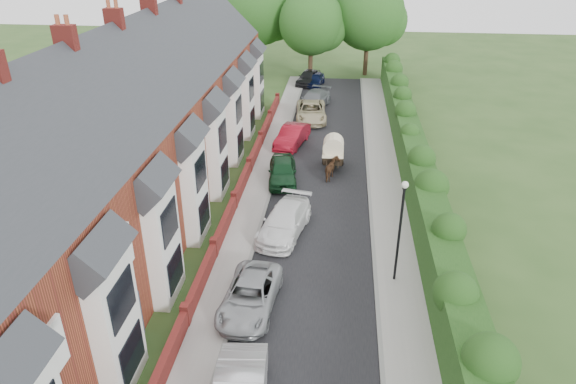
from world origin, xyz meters
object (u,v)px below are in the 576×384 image
car_white (284,221)px  car_black (309,77)px  lamppost (401,220)px  car_beige (311,111)px  car_grey (314,100)px  horse (332,169)px  car_red (292,136)px  car_green (282,171)px  car_silver_b (250,296)px  horse_cart (333,150)px

car_white → car_black: car_black is taller
lamppost → car_beige: (-5.38, 22.14, -2.54)m
car_white → car_grey: 21.76m
car_white → horse: (2.32, 6.98, -0.02)m
car_red → horse: bearing=-47.7°
car_green → horse: car_green is taller
car_silver_b → car_red: bearing=94.3°
car_grey → horse_cart: bearing=-66.8°
car_green → car_black: 23.39m
car_red → car_silver_b: bearing=-77.0°
car_green → car_black: bearing=83.4°
car_white → car_green: (-0.84, 6.33, 0.02)m
car_red → horse: car_red is taller
car_green → lamppost: bearing=-63.9°
car_grey → car_black: (-1.07, 7.97, -0.00)m
car_beige → car_black: size_ratio=1.23×
car_black → horse: bearing=-68.0°
car_red → car_grey: bearing=96.1°
lamppost → car_grey: 26.08m
horse_cart → lamppost: bearing=-75.4°
car_silver_b → car_white: size_ratio=0.93×
car_silver_b → car_black: 35.97m
horse_cart → car_green: bearing=-142.4°
car_green → car_red: car_red is taller
lamppost → car_red: lamppost is taller
car_silver_b → car_grey: 28.02m
car_black → lamppost: bearing=-65.1°
car_beige → horse: 11.71m
lamppost → car_black: bearing=100.9°
car_red → horse_cart: size_ratio=1.40×
car_red → car_grey: (1.07, 9.20, 0.00)m
horse_cart → car_beige: bearing=102.5°
car_grey → car_black: size_ratio=1.18×
car_white → car_red: car_red is taller
car_green → horse_cart: (3.17, 2.44, 0.59)m
car_black → car_green: bearing=-75.9°
car_silver_b → car_beige: (0.94, 24.74, 0.10)m
car_silver_b → car_grey: (0.99, 28.00, 0.10)m
car_silver_b → horse_cart: horse_cart is taller
car_grey → car_red: bearing=-82.7°
car_beige → car_grey: (0.05, 3.26, 0.00)m
horse → horse_cart: (-0.00, 1.80, 0.64)m
car_black → car_grey: bearing=-68.3°
lamppost → car_grey: size_ratio=0.99×
car_beige → horse_cart: size_ratio=1.67×
car_white → car_green: 6.39m
lamppost → car_red: size_ratio=1.13×
car_green → car_white: bearing=-89.0°
lamppost → car_white: lamppost is taller
car_grey → horse: bearing=-68.0°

